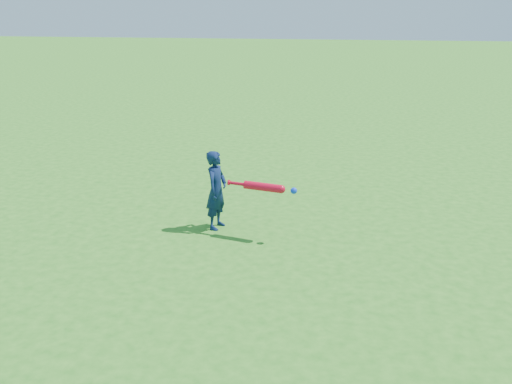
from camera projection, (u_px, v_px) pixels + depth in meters
ground at (244, 244)px, 6.29m from camera, size 80.00×80.00×0.00m
child at (216, 190)px, 6.63m from camera, size 0.29×0.38×0.93m
bat_swing at (266, 187)px, 6.31m from camera, size 0.81×0.24×0.09m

